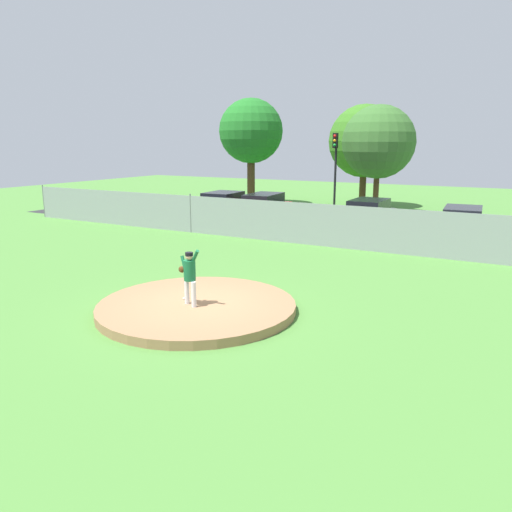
# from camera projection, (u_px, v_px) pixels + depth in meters

# --- Properties ---
(ground_plane) EXTENTS (80.00, 80.00, 0.00)m
(ground_plane) POSITION_uv_depth(u_px,v_px,m) (289.00, 265.00, 18.89)
(ground_plane) COLOR #4C8438
(asphalt_strip) EXTENTS (44.00, 7.00, 0.01)m
(asphalt_strip) POSITION_uv_depth(u_px,v_px,m) (358.00, 231.00, 26.14)
(asphalt_strip) COLOR #2B2B2D
(asphalt_strip) RESTS_ON ground_plane
(pitchers_mound) EXTENTS (5.47, 5.47, 0.24)m
(pitchers_mound) POSITION_uv_depth(u_px,v_px,m) (197.00, 307.00, 13.74)
(pitchers_mound) COLOR #99704C
(pitchers_mound) RESTS_ON ground_plane
(pitcher_youth) EXTENTS (0.78, 0.32, 1.59)m
(pitcher_youth) POSITION_uv_depth(u_px,v_px,m) (189.00, 273.00, 13.31)
(pitcher_youth) COLOR silver
(pitcher_youth) RESTS_ON pitchers_mound
(baseball) EXTENTS (0.07, 0.07, 0.07)m
(baseball) POSITION_uv_depth(u_px,v_px,m) (184.00, 298.00, 13.97)
(baseball) COLOR white
(baseball) RESTS_ON pitchers_mound
(chainlink_fence) EXTENTS (37.71, 0.07, 2.01)m
(chainlink_fence) POSITION_uv_depth(u_px,v_px,m) (328.00, 226.00, 22.09)
(chainlink_fence) COLOR gray
(chainlink_fence) RESTS_ON ground_plane
(parked_car_white) EXTENTS (2.08, 4.69, 1.64)m
(parked_car_white) POSITION_uv_depth(u_px,v_px,m) (462.00, 225.00, 23.24)
(parked_car_white) COLOR silver
(parked_car_white) RESTS_ON ground_plane
(parked_car_navy) EXTENTS (2.13, 4.32, 1.72)m
(parked_car_navy) POSITION_uv_depth(u_px,v_px,m) (223.00, 207.00, 29.50)
(parked_car_navy) COLOR #161E4C
(parked_car_navy) RESTS_ON ground_plane
(parked_car_charcoal) EXTENTS (1.83, 4.43, 1.74)m
(parked_car_charcoal) POSITION_uv_depth(u_px,v_px,m) (368.00, 217.00, 25.50)
(parked_car_charcoal) COLOR #232328
(parked_car_charcoal) RESTS_ON ground_plane
(parked_car_red) EXTENTS (2.06, 4.91, 1.74)m
(parked_car_red) POSITION_uv_depth(u_px,v_px,m) (264.00, 210.00, 28.37)
(parked_car_red) COLOR #A81919
(parked_car_red) RESTS_ON ground_plane
(traffic_cone_orange) EXTENTS (0.40, 0.40, 0.55)m
(traffic_cone_orange) POSITION_uv_depth(u_px,v_px,m) (216.00, 210.00, 32.25)
(traffic_cone_orange) COLOR orange
(traffic_cone_orange) RESTS_ON asphalt_strip
(traffic_light_near) EXTENTS (0.28, 0.46, 5.14)m
(traffic_light_near) POSITION_uv_depth(u_px,v_px,m) (335.00, 160.00, 30.60)
(traffic_light_near) COLOR black
(traffic_light_near) RESTS_ON ground_plane
(tree_slender_far) EXTENTS (4.66, 4.66, 7.74)m
(tree_slender_far) POSITION_uv_depth(u_px,v_px,m) (251.00, 131.00, 36.18)
(tree_slender_far) COLOR #4C331E
(tree_slender_far) RESTS_ON ground_plane
(tree_bushy_near) EXTENTS (5.11, 5.11, 7.23)m
(tree_bushy_near) POSITION_uv_depth(u_px,v_px,m) (365.00, 141.00, 35.14)
(tree_bushy_near) COLOR #4C331E
(tree_bushy_near) RESTS_ON ground_plane
(tree_broad_right) EXTENTS (4.58, 4.58, 6.91)m
(tree_broad_right) POSITION_uv_depth(u_px,v_px,m) (379.00, 142.00, 31.15)
(tree_broad_right) COLOR #4C331E
(tree_broad_right) RESTS_ON ground_plane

